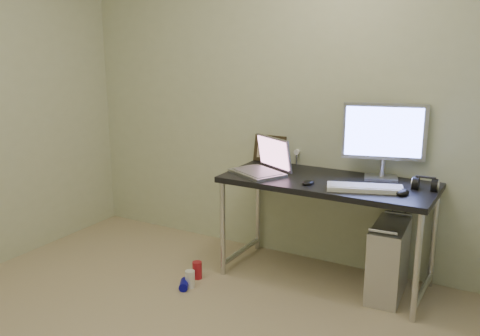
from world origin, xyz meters
name	(u,v)px	position (x,y,z in m)	size (l,w,h in m)	color
wall_back	(279,98)	(0.00, 1.75, 1.25)	(3.50, 0.02, 2.50)	beige
desk	(327,192)	(0.53, 1.43, 0.66)	(1.45, 0.63, 0.75)	black
tower_computer	(388,260)	(0.99, 1.43, 0.25)	(0.24, 0.50, 0.53)	silver
cable_a	(392,226)	(0.94, 1.70, 0.40)	(0.01, 0.01, 0.70)	black
cable_b	(404,232)	(1.03, 1.68, 0.38)	(0.01, 0.01, 0.72)	black
can_red	(197,270)	(-0.28, 1.00, 0.06)	(0.07, 0.07, 0.13)	#B61B2A
can_white	(190,279)	(-0.24, 0.86, 0.06)	(0.07, 0.07, 0.12)	white
can_blue	(184,285)	(-0.26, 0.82, 0.03)	(0.06, 0.06, 0.11)	#0B09A3
laptop	(264,165)	(0.06, 1.38, 0.81)	(0.47, 0.45, 0.26)	#B2B3B9
monitor	(384,135)	(0.85, 1.65, 1.06)	(0.55, 0.22, 0.53)	#B2B3B9
keyboard	(365,188)	(0.83, 1.31, 0.76)	(0.48, 0.16, 0.03)	white
mouse_right	(403,191)	(1.06, 1.34, 0.77)	(0.08, 0.12, 0.04)	black
mouse_left	(308,181)	(0.46, 1.27, 0.77)	(0.07, 0.11, 0.04)	black
headphones	(425,185)	(1.16, 1.53, 0.78)	(0.16, 0.10, 0.11)	black
picture_frame	(270,149)	(-0.06, 1.72, 0.85)	(0.26, 0.03, 0.21)	black
webcam	(297,154)	(0.17, 1.72, 0.84)	(0.04, 0.03, 0.12)	silver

